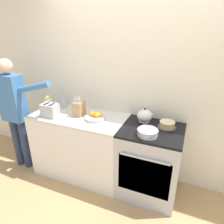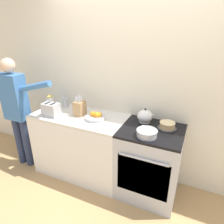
{
  "view_description": "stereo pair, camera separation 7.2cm",
  "coord_description": "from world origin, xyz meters",
  "px_view_note": "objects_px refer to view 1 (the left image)",
  "views": [
    {
      "loc": [
        0.68,
        -1.78,
        2.02
      ],
      "look_at": [
        -0.18,
        0.29,
        1.07
      ],
      "focal_mm": 32.0,
      "sensor_mm": 36.0,
      "label": 1
    },
    {
      "loc": [
        0.75,
        -1.75,
        2.02
      ],
      "look_at": [
        -0.18,
        0.29,
        1.07
      ],
      "focal_mm": 32.0,
      "sensor_mm": 36.0,
      "label": 2
    }
  ],
  "objects_px": {
    "milk_carton": "(49,103)",
    "person_baker": "(14,107)",
    "mixing_bowl": "(148,133)",
    "utensil_crock": "(64,102)",
    "fruit_bowl": "(95,117)",
    "knife_block": "(79,108)",
    "tea_kettle": "(145,116)",
    "stove_range": "(149,161)",
    "toaster": "(50,110)",
    "layer_cake": "(167,125)"
  },
  "relations": [
    {
      "from": "milk_carton",
      "to": "person_baker",
      "type": "relative_size",
      "value": 0.13
    },
    {
      "from": "mixing_bowl",
      "to": "utensil_crock",
      "type": "height_order",
      "value": "utensil_crock"
    },
    {
      "from": "fruit_bowl",
      "to": "knife_block",
      "type": "bearing_deg",
      "value": 173.06
    },
    {
      "from": "tea_kettle",
      "to": "utensil_crock",
      "type": "xyz_separation_m",
      "value": [
        -1.24,
        0.02,
        -0.0
      ]
    },
    {
      "from": "stove_range",
      "to": "person_baker",
      "type": "xyz_separation_m",
      "value": [
        -1.92,
        -0.22,
        0.53
      ]
    },
    {
      "from": "milk_carton",
      "to": "toaster",
      "type": "bearing_deg",
      "value": -48.12
    },
    {
      "from": "stove_range",
      "to": "knife_block",
      "type": "bearing_deg",
      "value": 178.79
    },
    {
      "from": "toaster",
      "to": "tea_kettle",
      "type": "bearing_deg",
      "value": 15.05
    },
    {
      "from": "tea_kettle",
      "to": "knife_block",
      "type": "xyz_separation_m",
      "value": [
        -0.87,
        -0.15,
        0.02
      ]
    },
    {
      "from": "knife_block",
      "to": "toaster",
      "type": "distance_m",
      "value": 0.38
    },
    {
      "from": "tea_kettle",
      "to": "milk_carton",
      "type": "bearing_deg",
      "value": -174.27
    },
    {
      "from": "tea_kettle",
      "to": "milk_carton",
      "type": "relative_size",
      "value": 1.04
    },
    {
      "from": "knife_block",
      "to": "fruit_bowl",
      "type": "xyz_separation_m",
      "value": [
        0.26,
        -0.03,
        -0.07
      ]
    },
    {
      "from": "tea_kettle",
      "to": "knife_block",
      "type": "distance_m",
      "value": 0.88
    },
    {
      "from": "layer_cake",
      "to": "knife_block",
      "type": "bearing_deg",
      "value": -175.5
    },
    {
      "from": "toaster",
      "to": "person_baker",
      "type": "height_order",
      "value": "person_baker"
    },
    {
      "from": "stove_range",
      "to": "fruit_bowl",
      "type": "xyz_separation_m",
      "value": [
        -0.74,
        -0.01,
        0.5
      ]
    },
    {
      "from": "tea_kettle",
      "to": "person_baker",
      "type": "height_order",
      "value": "person_baker"
    },
    {
      "from": "mixing_bowl",
      "to": "knife_block",
      "type": "xyz_separation_m",
      "value": [
        -0.99,
        0.2,
        0.06
      ]
    },
    {
      "from": "knife_block",
      "to": "stove_range",
      "type": "bearing_deg",
      "value": -1.21
    },
    {
      "from": "tea_kettle",
      "to": "toaster",
      "type": "xyz_separation_m",
      "value": [
        -1.21,
        -0.32,
        0.01
      ]
    },
    {
      "from": "fruit_bowl",
      "to": "person_baker",
      "type": "distance_m",
      "value": 1.2
    },
    {
      "from": "mixing_bowl",
      "to": "milk_carton",
      "type": "distance_m",
      "value": 1.51
    },
    {
      "from": "stove_range",
      "to": "tea_kettle",
      "type": "xyz_separation_m",
      "value": [
        -0.14,
        0.17,
        0.54
      ]
    },
    {
      "from": "mixing_bowl",
      "to": "milk_carton",
      "type": "xyz_separation_m",
      "value": [
        -1.49,
        0.21,
        0.07
      ]
    },
    {
      "from": "tea_kettle",
      "to": "utensil_crock",
      "type": "bearing_deg",
      "value": 178.92
    },
    {
      "from": "fruit_bowl",
      "to": "toaster",
      "type": "distance_m",
      "value": 0.62
    },
    {
      "from": "tea_kettle",
      "to": "person_baker",
      "type": "xyz_separation_m",
      "value": [
        -1.79,
        -0.39,
        -0.01
      ]
    },
    {
      "from": "mixing_bowl",
      "to": "tea_kettle",
      "type": "bearing_deg",
      "value": 109.11
    },
    {
      "from": "fruit_bowl",
      "to": "stove_range",
      "type": "bearing_deg",
      "value": 0.8
    },
    {
      "from": "milk_carton",
      "to": "tea_kettle",
      "type": "bearing_deg",
      "value": 5.73
    },
    {
      "from": "knife_block",
      "to": "toaster",
      "type": "height_order",
      "value": "knife_block"
    },
    {
      "from": "layer_cake",
      "to": "person_baker",
      "type": "distance_m",
      "value": 2.1
    },
    {
      "from": "knife_block",
      "to": "person_baker",
      "type": "relative_size",
      "value": 0.17
    },
    {
      "from": "tea_kettle",
      "to": "utensil_crock",
      "type": "relative_size",
      "value": 0.68
    },
    {
      "from": "layer_cake",
      "to": "utensil_crock",
      "type": "relative_size",
      "value": 0.64
    },
    {
      "from": "layer_cake",
      "to": "milk_carton",
      "type": "relative_size",
      "value": 0.98
    },
    {
      "from": "layer_cake",
      "to": "mixing_bowl",
      "type": "relative_size",
      "value": 0.95
    },
    {
      "from": "mixing_bowl",
      "to": "milk_carton",
      "type": "bearing_deg",
      "value": 172.14
    },
    {
      "from": "layer_cake",
      "to": "toaster",
      "type": "relative_size",
      "value": 0.94
    },
    {
      "from": "tea_kettle",
      "to": "milk_carton",
      "type": "height_order",
      "value": "milk_carton"
    },
    {
      "from": "mixing_bowl",
      "to": "utensil_crock",
      "type": "relative_size",
      "value": 0.68
    },
    {
      "from": "knife_block",
      "to": "utensil_crock",
      "type": "xyz_separation_m",
      "value": [
        -0.37,
        0.17,
        -0.03
      ]
    },
    {
      "from": "stove_range",
      "to": "toaster",
      "type": "bearing_deg",
      "value": -173.45
    },
    {
      "from": "knife_block",
      "to": "milk_carton",
      "type": "xyz_separation_m",
      "value": [
        -0.51,
        0.01,
        0.0
      ]
    },
    {
      "from": "utensil_crock",
      "to": "person_baker",
      "type": "relative_size",
      "value": 0.21
    },
    {
      "from": "milk_carton",
      "to": "utensil_crock",
      "type": "bearing_deg",
      "value": 49.31
    },
    {
      "from": "stove_range",
      "to": "person_baker",
      "type": "distance_m",
      "value": 2.01
    },
    {
      "from": "knife_block",
      "to": "milk_carton",
      "type": "bearing_deg",
      "value": 178.77
    },
    {
      "from": "utensil_crock",
      "to": "layer_cake",
      "type": "bearing_deg",
      "value": -3.06
    }
  ]
}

